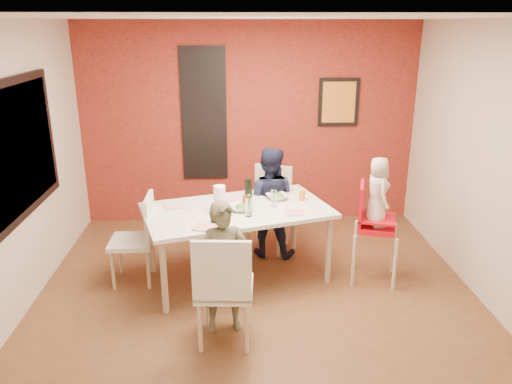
{
  "coord_description": "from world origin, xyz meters",
  "views": [
    {
      "loc": [
        -0.23,
        -4.42,
        2.66
      ],
      "look_at": [
        0.0,
        0.3,
        1.05
      ],
      "focal_mm": 35.0,
      "sensor_mm": 36.0,
      "label": 1
    }
  ],
  "objects_px": {
    "child_far": "(269,202)",
    "toddler": "(377,192)",
    "chair_far": "(270,203)",
    "chair_left": "(140,234)",
    "high_chair": "(372,223)",
    "chair_near": "(223,285)",
    "paper_towel_roll": "(220,199)",
    "child_near": "(224,268)",
    "wine_bottle": "(249,192)",
    "dining_table": "(237,215)"
  },
  "relations": [
    {
      "from": "child_far",
      "to": "toddler",
      "type": "bearing_deg",
      "value": 162.47
    },
    {
      "from": "chair_far",
      "to": "chair_left",
      "type": "distance_m",
      "value": 1.67
    },
    {
      "from": "high_chair",
      "to": "chair_near",
      "type": "bearing_deg",
      "value": 141.27
    },
    {
      "from": "chair_near",
      "to": "paper_towel_roll",
      "type": "xyz_separation_m",
      "value": [
        -0.05,
        1.16,
        0.36
      ]
    },
    {
      "from": "high_chair",
      "to": "child_near",
      "type": "height_order",
      "value": "child_near"
    },
    {
      "from": "child_near",
      "to": "child_far",
      "type": "height_order",
      "value": "child_far"
    },
    {
      "from": "chair_far",
      "to": "paper_towel_roll",
      "type": "height_order",
      "value": "paper_towel_roll"
    },
    {
      "from": "chair_near",
      "to": "wine_bottle",
      "type": "xyz_separation_m",
      "value": [
        0.26,
        1.31,
        0.37
      ]
    },
    {
      "from": "high_chair",
      "to": "child_far",
      "type": "distance_m",
      "value": 1.24
    },
    {
      "from": "dining_table",
      "to": "chair_far",
      "type": "xyz_separation_m",
      "value": [
        0.42,
        0.8,
        -0.16
      ]
    },
    {
      "from": "dining_table",
      "to": "chair_near",
      "type": "bearing_deg",
      "value": -96.04
    },
    {
      "from": "child_far",
      "to": "wine_bottle",
      "type": "height_order",
      "value": "child_far"
    },
    {
      "from": "chair_near",
      "to": "high_chair",
      "type": "distance_m",
      "value": 1.91
    },
    {
      "from": "wine_bottle",
      "to": "paper_towel_roll",
      "type": "xyz_separation_m",
      "value": [
        -0.31,
        -0.16,
        -0.01
      ]
    },
    {
      "from": "chair_near",
      "to": "high_chair",
      "type": "height_order",
      "value": "high_chair"
    },
    {
      "from": "child_near",
      "to": "high_chair",
      "type": "bearing_deg",
      "value": 18.71
    },
    {
      "from": "high_chair",
      "to": "paper_towel_roll",
      "type": "relative_size",
      "value": 3.91
    },
    {
      "from": "chair_left",
      "to": "chair_far",
      "type": "bearing_deg",
      "value": 119.97
    },
    {
      "from": "chair_near",
      "to": "high_chair",
      "type": "bearing_deg",
      "value": -140.43
    },
    {
      "from": "chair_near",
      "to": "child_near",
      "type": "relative_size",
      "value": 0.85
    },
    {
      "from": "high_chair",
      "to": "toddler",
      "type": "bearing_deg",
      "value": -99.81
    },
    {
      "from": "child_near",
      "to": "chair_left",
      "type": "bearing_deg",
      "value": 123.69
    },
    {
      "from": "chair_far",
      "to": "child_far",
      "type": "height_order",
      "value": "child_far"
    },
    {
      "from": "chair_far",
      "to": "wine_bottle",
      "type": "xyz_separation_m",
      "value": [
        -0.29,
        -0.71,
        0.38
      ]
    },
    {
      "from": "high_chair",
      "to": "chair_left",
      "type": "bearing_deg",
      "value": 103.9
    },
    {
      "from": "child_near",
      "to": "toddler",
      "type": "bearing_deg",
      "value": 17.88
    },
    {
      "from": "chair_near",
      "to": "paper_towel_roll",
      "type": "height_order",
      "value": "paper_towel_roll"
    },
    {
      "from": "chair_left",
      "to": "child_near",
      "type": "distance_m",
      "value": 1.31
    },
    {
      "from": "paper_towel_roll",
      "to": "toddler",
      "type": "bearing_deg",
      "value": -1.92
    },
    {
      "from": "child_far",
      "to": "paper_towel_roll",
      "type": "bearing_deg",
      "value": 62.95
    },
    {
      "from": "chair_near",
      "to": "chair_far",
      "type": "relative_size",
      "value": 1.03
    },
    {
      "from": "dining_table",
      "to": "chair_near",
      "type": "distance_m",
      "value": 1.24
    },
    {
      "from": "chair_left",
      "to": "child_near",
      "type": "height_order",
      "value": "child_near"
    },
    {
      "from": "high_chair",
      "to": "wine_bottle",
      "type": "bearing_deg",
      "value": 96.96
    },
    {
      "from": "child_far",
      "to": "paper_towel_roll",
      "type": "distance_m",
      "value": 0.88
    },
    {
      "from": "high_chair",
      "to": "child_near",
      "type": "distance_m",
      "value": 1.77
    },
    {
      "from": "dining_table",
      "to": "high_chair",
      "type": "height_order",
      "value": "high_chair"
    },
    {
      "from": "chair_left",
      "to": "wine_bottle",
      "type": "height_order",
      "value": "wine_bottle"
    },
    {
      "from": "chair_left",
      "to": "paper_towel_roll",
      "type": "height_order",
      "value": "paper_towel_roll"
    },
    {
      "from": "dining_table",
      "to": "child_far",
      "type": "relative_size",
      "value": 1.62
    },
    {
      "from": "chair_near",
      "to": "wine_bottle",
      "type": "distance_m",
      "value": 1.39
    },
    {
      "from": "toddler",
      "to": "child_far",
      "type": "bearing_deg",
      "value": 49.33
    },
    {
      "from": "chair_left",
      "to": "child_far",
      "type": "relative_size",
      "value": 0.73
    },
    {
      "from": "chair_left",
      "to": "high_chair",
      "type": "xyz_separation_m",
      "value": [
        2.45,
        -0.07,
        0.11
      ]
    },
    {
      "from": "high_chair",
      "to": "paper_towel_roll",
      "type": "height_order",
      "value": "high_chair"
    },
    {
      "from": "child_far",
      "to": "wine_bottle",
      "type": "distance_m",
      "value": 0.61
    },
    {
      "from": "chair_left",
      "to": "paper_towel_roll",
      "type": "distance_m",
      "value": 0.94
    },
    {
      "from": "dining_table",
      "to": "wine_bottle",
      "type": "distance_m",
      "value": 0.27
    },
    {
      "from": "dining_table",
      "to": "paper_towel_roll",
      "type": "distance_m",
      "value": 0.28
    },
    {
      "from": "chair_left",
      "to": "high_chair",
      "type": "bearing_deg",
      "value": 88.26
    }
  ]
}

